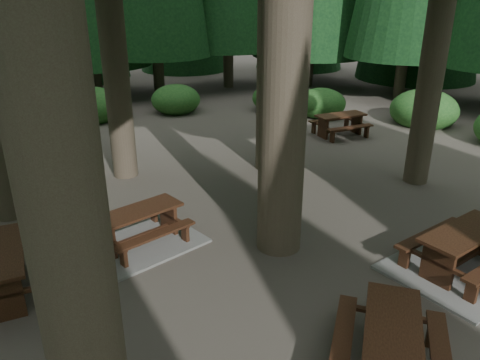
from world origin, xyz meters
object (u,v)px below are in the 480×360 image
object	(u,v)px
picnic_table_b	(2,265)
picnic_table_e	(391,343)
picnic_table_a	(461,257)
picnic_table_c	(140,233)
picnic_table_d	(340,121)

from	to	relation	value
picnic_table_b	picnic_table_e	size ratio (longest dim) A/B	0.85
picnic_table_a	picnic_table_e	size ratio (longest dim) A/B	1.23
picnic_table_b	picnic_table_c	world-z (taller)	picnic_table_b
picnic_table_b	picnic_table_c	xyz separation A→B (m)	(2.31, 0.86, -0.29)
picnic_table_b	picnic_table_e	distance (m)	5.99
picnic_table_c	picnic_table_a	bearing A→B (deg)	-51.55
picnic_table_a	picnic_table_d	bearing A→B (deg)	57.20
picnic_table_d	picnic_table_e	world-z (taller)	picnic_table_e
picnic_table_a	picnic_table_c	bearing A→B (deg)	134.47
picnic_table_b	picnic_table_d	xyz separation A→B (m)	(9.79, 5.85, -0.04)
picnic_table_a	picnic_table_d	world-z (taller)	picnic_table_a
picnic_table_a	picnic_table_e	distance (m)	3.12
picnic_table_a	picnic_table_c	xyz separation A→B (m)	(-5.14, 2.88, -0.03)
picnic_table_d	picnic_table_e	bearing A→B (deg)	-121.59
picnic_table_a	picnic_table_c	size ratio (longest dim) A/B	1.06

